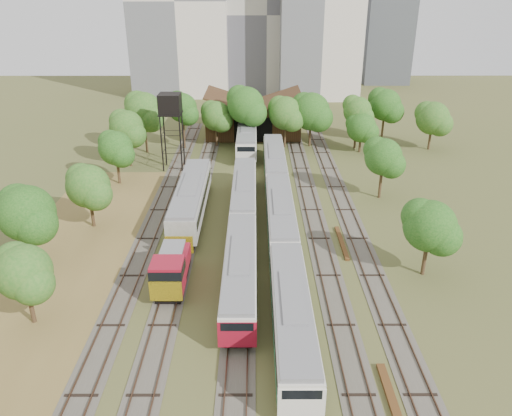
{
  "coord_description": "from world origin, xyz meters",
  "views": [
    {
      "loc": [
        -0.74,
        -28.56,
        24.38
      ],
      "look_at": [
        -0.62,
        20.09,
        2.5
      ],
      "focal_mm": 35.0,
      "sensor_mm": 36.0,
      "label": 1
    }
  ],
  "objects_px": {
    "railcar_green_set": "(281,216)",
    "water_tower": "(170,106)",
    "shunter_locomotive": "(171,270)",
    "railcar_red_set": "(243,226)"
  },
  "relations": [
    {
      "from": "shunter_locomotive",
      "to": "railcar_red_set",
      "type": "bearing_deg",
      "value": 54.1
    },
    {
      "from": "railcar_green_set",
      "to": "water_tower",
      "type": "bearing_deg",
      "value": 125.14
    },
    {
      "from": "railcar_red_set",
      "to": "railcar_green_set",
      "type": "distance_m",
      "value": 4.67
    },
    {
      "from": "railcar_red_set",
      "to": "railcar_green_set",
      "type": "relative_size",
      "value": 0.66
    },
    {
      "from": "railcar_red_set",
      "to": "shunter_locomotive",
      "type": "xyz_separation_m",
      "value": [
        -6.0,
        -8.29,
        -0.13
      ]
    },
    {
      "from": "railcar_green_set",
      "to": "water_tower",
      "type": "relative_size",
      "value": 4.85
    },
    {
      "from": "railcar_green_set",
      "to": "shunter_locomotive",
      "type": "bearing_deg",
      "value": -133.08
    },
    {
      "from": "railcar_red_set",
      "to": "shunter_locomotive",
      "type": "bearing_deg",
      "value": -125.9
    },
    {
      "from": "railcar_green_set",
      "to": "shunter_locomotive",
      "type": "relative_size",
      "value": 6.43
    },
    {
      "from": "railcar_green_set",
      "to": "shunter_locomotive",
      "type": "xyz_separation_m",
      "value": [
        -10.0,
        -10.7,
        -0.17
      ]
    }
  ]
}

